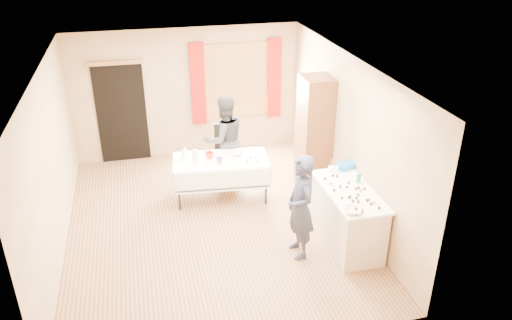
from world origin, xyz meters
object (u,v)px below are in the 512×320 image
object	(u,v)px
counter	(347,217)
party_table	(221,175)
girl	(300,207)
cabinet	(314,134)
chair	(225,160)
woman	(225,140)

from	to	relation	value
counter	party_table	bearing A→B (deg)	131.51
counter	party_table	world-z (taller)	counter
girl	cabinet	bearing A→B (deg)	151.88
cabinet	girl	bearing A→B (deg)	-114.80
cabinet	party_table	world-z (taller)	cabinet
chair	girl	distance (m)	2.88
chair	girl	size ratio (longest dim) A/B	0.61
counter	party_table	size ratio (longest dim) A/B	0.85
cabinet	counter	distance (m)	1.91
cabinet	woman	size ratio (longest dim) A/B	1.25
counter	party_table	xyz separation A→B (m)	(-1.58, 1.79, -0.01)
party_table	woman	distance (m)	0.76
chair	woman	distance (m)	0.60
counter	woman	bearing A→B (deg)	120.05
woman	party_table	bearing A→B (deg)	60.53
cabinet	chair	xyz separation A→B (m)	(-1.45, 0.87, -0.75)
girl	woman	distance (m)	2.58
party_table	chair	size ratio (longest dim) A/B	1.78
party_table	woman	size ratio (longest dim) A/B	1.03
party_table	woman	world-z (taller)	woman
chair	woman	size ratio (longest dim) A/B	0.58
chair	girl	world-z (taller)	girl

